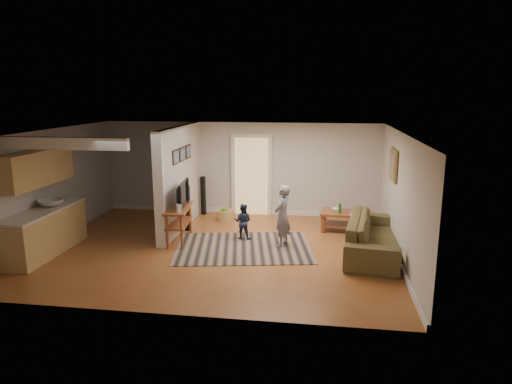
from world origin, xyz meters
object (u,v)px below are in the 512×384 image
child (282,246)px  toddler (243,239)px  speaker_left (187,208)px  speaker_right (203,195)px  toy_basket (225,215)px  coffee_table (347,216)px  sofa (373,253)px  tv_console (179,210)px

child → toddler: child is taller
speaker_left → speaker_right: speaker_left is taller
speaker_left → child: size_ratio=0.82×
child → speaker_right: bearing=-112.6°
toy_basket → child: (1.65, -1.76, -0.15)m
speaker_left → toy_basket: 1.26m
coffee_table → speaker_right: (-3.82, 0.99, 0.16)m
toy_basket → speaker_right: bearing=142.8°
speaker_left → toy_basket: bearing=66.9°
sofa → coffee_table: coffee_table is taller
tv_console → speaker_right: tv_console is taller
coffee_table → speaker_left: 3.86m
speaker_left → toddler: 1.61m
tv_console → child: 2.42m
tv_console → speaker_right: (-0.06, 2.31, -0.19)m
sofa → toddler: bearing=86.9°
speaker_left → toddler: (1.44, -0.46, -0.56)m
child → speaker_left: bearing=-87.2°
coffee_table → toy_basket: size_ratio=3.06×
coffee_table → child: 1.99m
sofa → child: size_ratio=1.94×
sofa → tv_console: 4.30m
sofa → toy_basket: 4.09m
coffee_table → child: size_ratio=0.94×
tv_console → sofa: bearing=-9.3°
toy_basket → child: size_ratio=0.31×
coffee_table → tv_console: size_ratio=0.98×
toddler → tv_console: bearing=18.4°
coffee_table → sofa: bearing=-72.4°
child → coffee_table: bearing=153.8°
sofa → child: 1.94m
speaker_right → toy_basket: speaker_right is taller
sofa → tv_console: size_ratio=2.03×
coffee_table → child: coffee_table is taller
tv_console → speaker_right: size_ratio=1.22×
tv_console → toddler: 1.59m
tv_console → toddler: size_ratio=1.57×
coffee_table → tv_console: 3.99m
child → sofa: bearing=105.3°
tv_console → speaker_left: size_ratio=1.16×
sofa → child: bearing=91.6°
speaker_left → toddler: bearing=-3.9°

